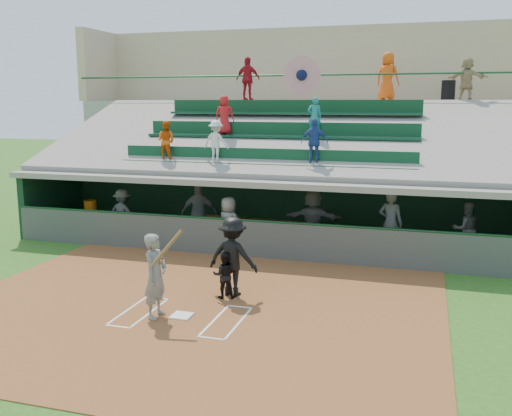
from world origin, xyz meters
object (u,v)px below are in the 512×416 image
(white_table, at_px, (91,222))
(water_cooler, at_px, (90,206))
(home_plate, at_px, (182,316))
(catcher, at_px, (224,275))
(batter_at_plate, at_px, (156,276))
(trash_bin, at_px, (448,91))

(white_table, bearing_deg, water_cooler, -71.42)
(home_plate, distance_m, water_cooler, 9.08)
(catcher, bearing_deg, batter_at_plate, 39.61)
(batter_at_plate, relative_size, catcher, 1.77)
(catcher, height_order, white_table, catcher)
(catcher, distance_m, white_table, 8.54)
(water_cooler, bearing_deg, trash_bin, 30.23)
(catcher, bearing_deg, home_plate, 52.55)
(water_cooler, height_order, trash_bin, trash_bin)
(batter_at_plate, height_order, water_cooler, batter_at_plate)
(trash_bin, bearing_deg, water_cooler, -149.77)
(batter_at_plate, bearing_deg, catcher, 58.23)
(white_table, bearing_deg, catcher, -58.07)
(home_plate, bearing_deg, batter_at_plate, -160.67)
(catcher, height_order, trash_bin, trash_bin)
(home_plate, bearing_deg, water_cooler, 134.33)
(batter_at_plate, xyz_separation_m, water_cooler, (-5.81, 6.63, 0.02))
(white_table, height_order, water_cooler, water_cooler)
(home_plate, height_order, catcher, catcher)
(batter_at_plate, height_order, trash_bin, trash_bin)
(batter_at_plate, distance_m, water_cooler, 8.82)
(catcher, bearing_deg, trash_bin, -131.68)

